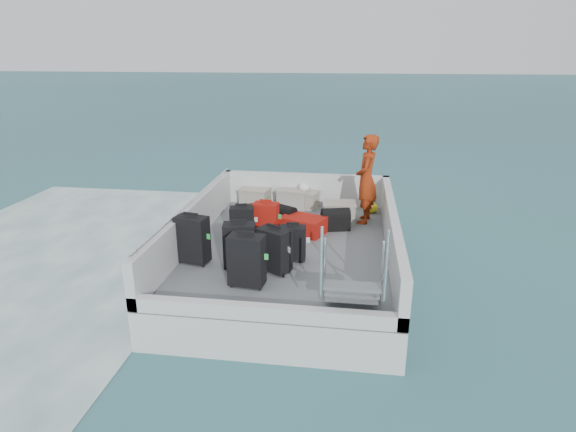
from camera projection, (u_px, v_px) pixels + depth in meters
name	position (u px, v px, depth m)	size (l,w,h in m)	color
ground	(290.00, 278.00, 8.59)	(160.00, 160.00, 0.00)	#184656
wake_foam	(42.00, 262.00, 9.23)	(10.00, 10.00, 0.00)	white
ferry_hull	(290.00, 263.00, 8.49)	(3.60, 5.00, 0.60)	silver
deck	(290.00, 247.00, 8.39)	(3.30, 4.70, 0.02)	slate
deck_fittings	(308.00, 234.00, 7.92)	(3.60, 5.00, 0.90)	silver
suitcase_0	(192.00, 240.00, 7.62)	(0.51, 0.29, 0.78)	black
suitcase_2	(242.00, 224.00, 8.59)	(0.42, 0.25, 0.61)	black
suitcase_3	(247.00, 261.00, 6.87)	(0.51, 0.30, 0.77)	black
suitcase_4	(239.00, 246.00, 7.48)	(0.49, 0.29, 0.72)	black
suitcase_5	(266.00, 219.00, 8.79)	(0.45, 0.27, 0.62)	#9E180C
suitcase_6	(274.00, 250.00, 7.34)	(0.50, 0.30, 0.69)	black
suitcase_7	(293.00, 243.00, 7.74)	(0.41, 0.24, 0.58)	black
suitcase_8	(303.00, 225.00, 8.95)	(0.52, 0.79, 0.31)	#9E180C
duffel_0	(254.00, 216.00, 9.44)	(0.53, 0.30, 0.32)	black
duffel_1	(283.00, 218.00, 9.33)	(0.52, 0.30, 0.32)	black
duffel_2	(335.00, 221.00, 9.14)	(0.53, 0.30, 0.32)	black
crate_0	(255.00, 198.00, 10.53)	(0.59, 0.41, 0.36)	#B0A699
crate_1	(293.00, 199.00, 10.41)	(0.62, 0.43, 0.38)	#B0A699
crate_2	(304.00, 200.00, 10.39)	(0.56, 0.39, 0.34)	#B0A699
crate_3	(339.00, 213.00, 9.54)	(0.61, 0.42, 0.37)	#B0A699
yellow_bag	(371.00, 208.00, 10.08)	(0.28, 0.26, 0.22)	yellow
white_bag	(304.00, 188.00, 10.30)	(0.24, 0.24, 0.18)	white
passenger	(366.00, 179.00, 9.32)	(0.64, 0.41, 1.74)	red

